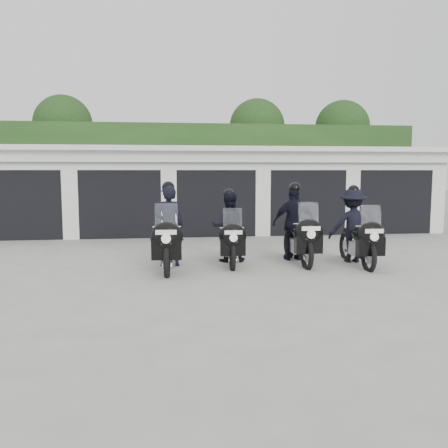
{
  "coord_description": "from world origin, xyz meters",
  "views": [
    {
      "loc": [
        -1.68,
        -9.98,
        2.17
      ],
      "look_at": [
        -0.44,
        -0.07,
        1.05
      ],
      "focal_mm": 38.0,
      "sensor_mm": 36.0,
      "label": 1
    }
  ],
  "objects": [
    {
      "name": "ground",
      "position": [
        0.0,
        0.0,
        0.0
      ],
      "size": [
        80.0,
        80.0,
        0.0
      ],
      "primitive_type": "plane",
      "color": "#9FA09A",
      "rests_on": "ground"
    },
    {
      "name": "background_vegetation",
      "position": [
        0.37,
        12.92,
        2.77
      ],
      "size": [
        20.0,
        3.9,
        5.8
      ],
      "color": "#1A3914",
      "rests_on": "ground"
    },
    {
      "name": "garage_block",
      "position": [
        -0.0,
        8.06,
        1.42
      ],
      "size": [
        16.4,
        6.8,
        2.96
      ],
      "color": "white",
      "rests_on": "ground"
    },
    {
      "name": "police_bike_a",
      "position": [
        -1.62,
        0.49,
        0.79
      ],
      "size": [
        0.75,
        2.3,
        2.0
      ],
      "rotation": [
        0.0,
        0.0,
        -0.05
      ],
      "color": "black",
      "rests_on": "ground"
    },
    {
      "name": "police_bike_b",
      "position": [
        -0.18,
        1.01,
        0.76
      ],
      "size": [
        0.84,
        2.07,
        1.8
      ],
      "rotation": [
        0.0,
        0.0,
        -0.05
      ],
      "color": "black",
      "rests_on": "ground"
    },
    {
      "name": "police_bike_d",
      "position": [
        2.75,
        0.59,
        0.81
      ],
      "size": [
        1.16,
        2.18,
        1.9
      ],
      "rotation": [
        0.0,
        0.0,
        -0.03
      ],
      "color": "black",
      "rests_on": "ground"
    },
    {
      "name": "police_bike_c",
      "position": [
        1.44,
        1.0,
        0.83
      ],
      "size": [
        1.07,
        2.25,
        1.96
      ],
      "rotation": [
        0.0,
        0.0,
        0.01
      ],
      "color": "black",
      "rests_on": "ground"
    }
  ]
}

